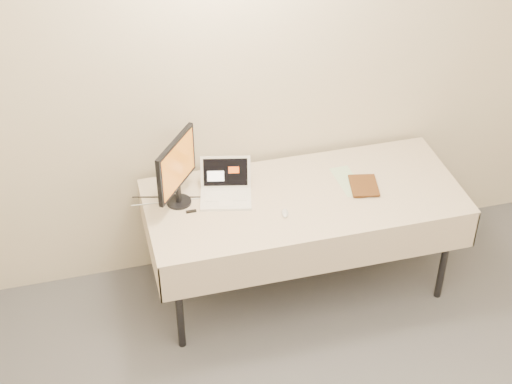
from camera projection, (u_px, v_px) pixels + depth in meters
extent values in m
cube|color=beige|center=(285.00, 67.00, 4.57)|extent=(4.00, 0.10, 2.70)
cylinder|color=black|center=(179.00, 303.00, 4.44)|extent=(0.04, 0.04, 0.69)
cylinder|color=black|center=(445.00, 255.00, 4.77)|extent=(0.04, 0.04, 0.69)
cylinder|color=black|center=(162.00, 238.00, 4.89)|extent=(0.04, 0.04, 0.69)
cylinder|color=black|center=(406.00, 198.00, 5.22)|extent=(0.04, 0.04, 0.69)
cube|color=gray|center=(304.00, 199.00, 4.61)|extent=(1.80, 0.75, 0.04)
cube|color=beige|center=(304.00, 196.00, 4.59)|extent=(1.86, 0.81, 0.01)
cube|color=beige|center=(325.00, 257.00, 4.36)|extent=(1.86, 0.01, 0.25)
cube|color=beige|center=(285.00, 175.00, 4.98)|extent=(1.86, 0.01, 0.25)
cube|color=beige|center=(149.00, 239.00, 4.49)|extent=(0.01, 0.81, 0.25)
cube|color=beige|center=(446.00, 190.00, 4.86)|extent=(0.01, 0.81, 0.25)
cube|color=white|center=(226.00, 199.00, 4.55)|extent=(0.33, 0.27, 0.02)
cube|color=white|center=(225.00, 172.00, 4.60)|extent=(0.30, 0.14, 0.18)
cube|color=black|center=(225.00, 172.00, 4.60)|extent=(0.26, 0.11, 0.16)
cylinder|color=black|center=(179.00, 202.00, 4.53)|extent=(0.20, 0.20, 0.01)
cube|color=black|center=(178.00, 194.00, 4.50)|extent=(0.04, 0.04, 0.10)
cube|color=black|center=(176.00, 164.00, 4.37)|extent=(0.27, 0.35, 0.31)
cube|color=#C96A17|center=(176.00, 164.00, 4.37)|extent=(0.22, 0.30, 0.27)
imported|color=brown|center=(352.00, 173.00, 4.59)|extent=(0.16, 0.05, 0.22)
cube|color=black|center=(240.00, 176.00, 4.71)|extent=(0.11, 0.05, 0.05)
cube|color=#FF0C17|center=(241.00, 178.00, 4.69)|extent=(0.08, 0.00, 0.02)
ellipsoid|color=silver|center=(285.00, 213.00, 4.44)|extent=(0.05, 0.09, 0.02)
cube|color=#B4D6AA|center=(348.00, 181.00, 4.71)|extent=(0.13, 0.31, 0.00)
cube|color=black|center=(191.00, 211.00, 4.46)|extent=(0.06, 0.02, 0.01)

